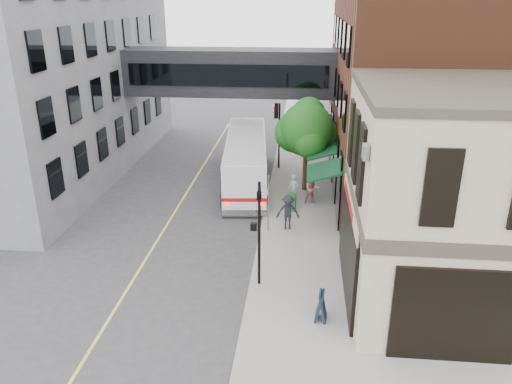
% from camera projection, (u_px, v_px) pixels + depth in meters
% --- Properties ---
extents(ground, '(120.00, 120.00, 0.00)m').
position_uv_depth(ground, '(244.00, 314.00, 18.98)').
color(ground, '#38383A').
rests_on(ground, ground).
extents(sidewalk_main, '(4.00, 60.00, 0.15)m').
position_uv_depth(sidewalk_main, '(301.00, 185.00, 31.74)').
color(sidewalk_main, gray).
rests_on(sidewalk_main, ground).
extents(corner_building, '(10.19, 8.12, 8.45)m').
position_uv_depth(corner_building, '(489.00, 201.00, 18.48)').
color(corner_building, '#C6AF97').
rests_on(corner_building, ground).
extents(brick_building, '(13.76, 18.00, 14.00)m').
position_uv_depth(brick_building, '(441.00, 74.00, 29.40)').
color(brick_building, '#552B1A').
rests_on(brick_building, ground).
extents(opposite_building, '(14.00, 24.00, 14.00)m').
position_uv_depth(opposite_building, '(15.00, 66.00, 32.75)').
color(opposite_building, slate).
rests_on(opposite_building, ground).
extents(skyway_bridge, '(14.00, 3.18, 3.00)m').
position_uv_depth(skyway_bridge, '(231.00, 72.00, 33.53)').
color(skyway_bridge, black).
rests_on(skyway_bridge, ground).
extents(traffic_signal_near, '(0.44, 0.22, 4.60)m').
position_uv_depth(traffic_signal_near, '(258.00, 221.00, 19.70)').
color(traffic_signal_near, black).
rests_on(traffic_signal_near, sidewalk_main).
extents(traffic_signal_far, '(0.53, 0.28, 4.50)m').
position_uv_depth(traffic_signal_far, '(277.00, 123.00, 33.47)').
color(traffic_signal_far, black).
rests_on(traffic_signal_far, sidewalk_main).
extents(street_sign_pole, '(0.08, 0.75, 3.00)m').
position_uv_depth(street_sign_pole, '(268.00, 198.00, 24.72)').
color(street_sign_pole, gray).
rests_on(street_sign_pole, sidewalk_main).
extents(street_tree, '(3.80, 3.20, 5.60)m').
position_uv_depth(street_tree, '(306.00, 129.00, 29.58)').
color(street_tree, '#382619').
rests_on(street_tree, sidewalk_main).
extents(lane_marking, '(0.12, 40.00, 0.01)m').
position_uv_depth(lane_marking, '(178.00, 206.00, 28.69)').
color(lane_marking, '#D8CC4C').
rests_on(lane_marking, ground).
extents(bus, '(3.53, 11.31, 2.99)m').
position_uv_depth(bus, '(246.00, 158.00, 31.61)').
color(bus, white).
rests_on(bus, ground).
extents(pedestrian_a, '(0.69, 0.56, 1.64)m').
position_uv_depth(pedestrian_a, '(293.00, 189.00, 28.62)').
color(pedestrian_a, beige).
rests_on(pedestrian_a, sidewalk_main).
extents(pedestrian_b, '(0.99, 0.85, 1.77)m').
position_uv_depth(pedestrian_b, '(312.00, 189.00, 28.43)').
color(pedestrian_b, tan).
rests_on(pedestrian_b, sidewalk_main).
extents(pedestrian_c, '(1.23, 0.75, 1.84)m').
position_uv_depth(pedestrian_c, '(288.00, 212.00, 25.28)').
color(pedestrian_c, black).
rests_on(pedestrian_c, sidewalk_main).
extents(newspaper_box, '(0.52, 0.47, 0.95)m').
position_uv_depth(newspaper_box, '(291.00, 202.00, 27.64)').
color(newspaper_box, '#166229').
rests_on(newspaper_box, sidewalk_main).
extents(sandwich_board, '(0.48, 0.68, 1.15)m').
position_uv_depth(sandwich_board, '(321.00, 306.00, 18.24)').
color(sandwich_board, black).
rests_on(sandwich_board, sidewalk_main).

